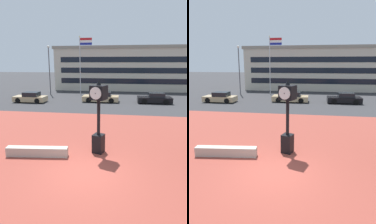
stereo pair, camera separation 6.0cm
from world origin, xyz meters
TOP-DOWN VIEW (x-y plane):
  - ground_plane at (0.00, 0.00)m, footprint 200.00×200.00m
  - plaza_brick_paving at (0.00, 3.22)m, footprint 44.00×14.44m
  - planter_wall at (-2.79, 1.21)m, footprint 3.22×0.71m
  - street_clock at (0.33, 2.11)m, footprint 0.92×0.94m
  - car_street_near at (5.57, 16.84)m, footprint 4.03×1.86m
  - car_street_mid at (-9.75, 15.37)m, footprint 4.03×1.84m
  - car_street_far at (-1.01, 16.84)m, footprint 4.53×1.97m
  - flagpole_primary at (-4.61, 22.58)m, footprint 1.90×0.14m
  - civic_building at (2.07, 32.83)m, footprint 25.36×12.60m
  - street_lamp_post at (-9.47, 21.77)m, footprint 0.36×0.36m

SIDE VIEW (x-z plane):
  - ground_plane at x=0.00m, z-range 0.00..0.00m
  - plaza_brick_paving at x=0.00m, z-range 0.00..0.01m
  - planter_wall at x=-2.79m, z-range 0.00..0.50m
  - car_street_mid at x=-9.75m, z-range -0.07..1.21m
  - car_street_near at x=5.57m, z-range -0.07..1.21m
  - car_street_far at x=-1.01m, z-range -0.07..1.21m
  - street_clock at x=0.33m, z-range 0.14..4.12m
  - civic_building at x=2.07m, z-range 0.01..7.67m
  - street_lamp_post at x=-9.47m, z-range 0.76..8.10m
  - flagpole_primary at x=-4.61m, z-range 0.93..9.62m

